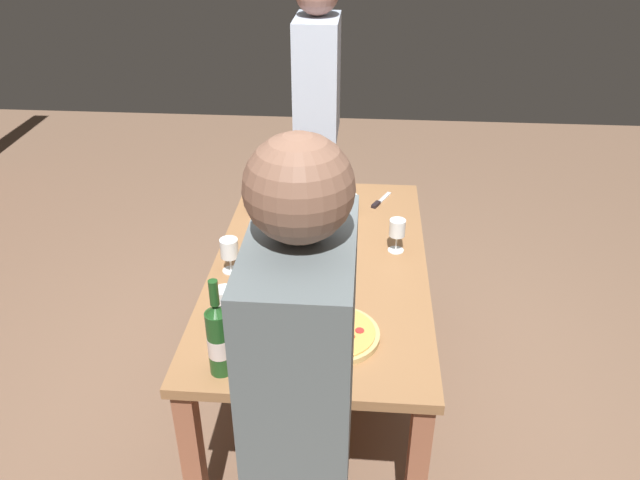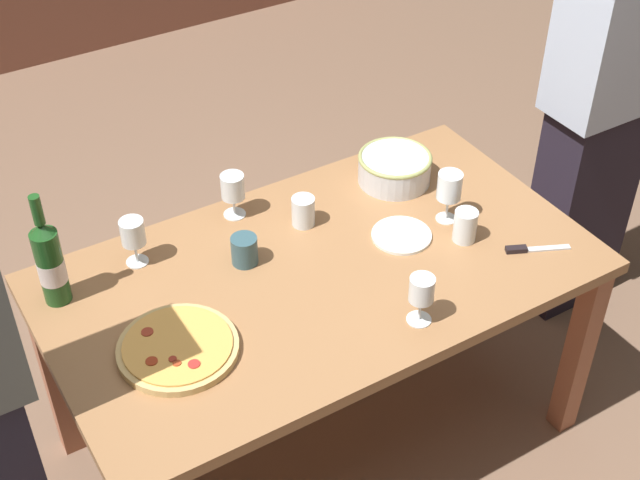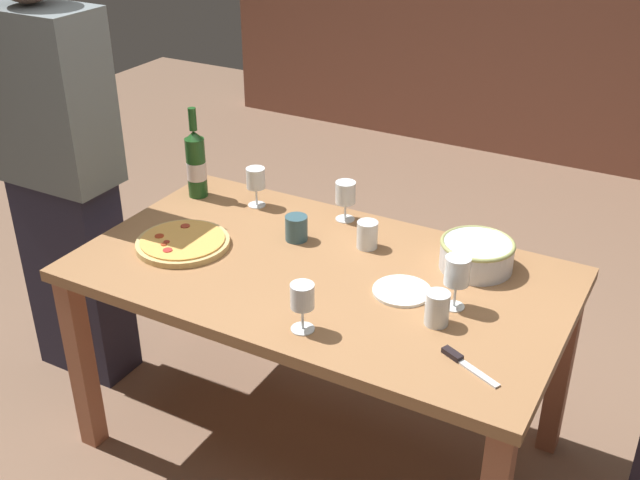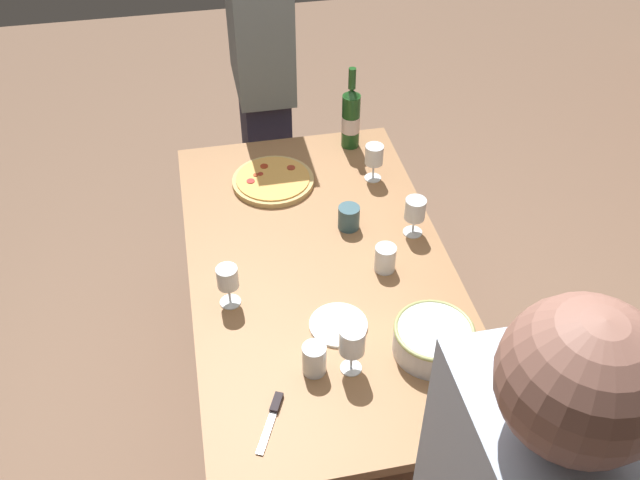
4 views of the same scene
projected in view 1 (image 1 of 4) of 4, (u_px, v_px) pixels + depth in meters
ground_plane at (320, 393)px, 3.02m from camera, size 8.00×8.00×0.00m
dining_table at (320, 280)px, 2.69m from camera, size 1.60×0.90×0.75m
pizza at (334, 334)px, 2.20m from camera, size 0.32×0.32×0.03m
serving_bowl at (274, 202)px, 3.01m from camera, size 0.24×0.24×0.10m
wine_bottle at (219, 338)px, 1.99m from camera, size 0.08×0.08×0.36m
wine_glass_near_pizza at (225, 300)px, 2.22m from camera, size 0.07×0.07×0.15m
wine_glass_by_bottle at (229, 250)px, 2.53m from camera, size 0.07×0.07×0.15m
wine_glass_far_left at (327, 189)px, 2.98m from camera, size 0.08×0.08×0.17m
wine_glass_far_right at (397, 230)px, 2.67m from camera, size 0.07×0.07×0.15m
cup_amber at (281, 274)px, 2.48m from camera, size 0.08×0.08×0.09m
cup_ceramic at (350, 205)px, 2.99m from camera, size 0.07×0.07×0.10m
cup_spare at (272, 242)px, 2.69m from camera, size 0.07×0.07×0.10m
side_plate at (325, 228)px, 2.89m from camera, size 0.18×0.18×0.01m
pizza_knife at (379, 202)px, 3.12m from camera, size 0.19×0.10×0.02m
person_host at (304, 444)px, 1.63m from camera, size 0.46×0.24×1.73m
person_guest_left at (317, 128)px, 3.62m from camera, size 0.41×0.24×1.76m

